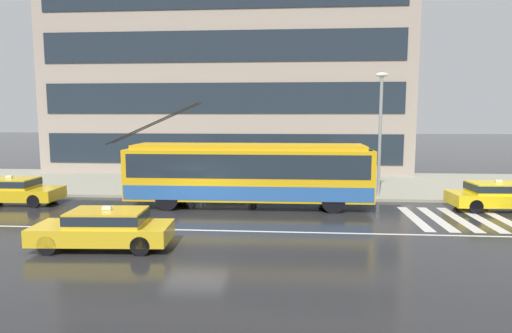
# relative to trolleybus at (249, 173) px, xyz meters

# --- Properties ---
(ground_plane) EXTENTS (160.00, 160.00, 0.00)m
(ground_plane) POSITION_rel_trolleybus_xyz_m (-1.91, -3.23, -1.62)
(ground_plane) COLOR #252527
(sidewalk_slab) EXTENTS (80.00, 10.00, 0.14)m
(sidewalk_slab) POSITION_rel_trolleybus_xyz_m (-1.91, 6.60, -1.55)
(sidewalk_slab) COLOR gray
(sidewalk_slab) RESTS_ON ground_plane
(crosswalk_stripe_edge_near) EXTENTS (0.44, 4.40, 0.01)m
(crosswalk_stripe_edge_near) POSITION_rel_trolleybus_xyz_m (7.18, -1.81, -1.62)
(crosswalk_stripe_edge_near) COLOR beige
(crosswalk_stripe_edge_near) RESTS_ON ground_plane
(crosswalk_stripe_inner_a) EXTENTS (0.44, 4.40, 0.01)m
(crosswalk_stripe_inner_a) POSITION_rel_trolleybus_xyz_m (8.08, -1.81, -1.62)
(crosswalk_stripe_inner_a) COLOR beige
(crosswalk_stripe_inner_a) RESTS_ON ground_plane
(crosswalk_stripe_center) EXTENTS (0.44, 4.40, 0.01)m
(crosswalk_stripe_center) POSITION_rel_trolleybus_xyz_m (8.98, -1.81, -1.62)
(crosswalk_stripe_center) COLOR beige
(crosswalk_stripe_center) RESTS_ON ground_plane
(crosswalk_stripe_inner_b) EXTENTS (0.44, 4.40, 0.01)m
(crosswalk_stripe_inner_b) POSITION_rel_trolleybus_xyz_m (9.88, -1.81, -1.62)
(crosswalk_stripe_inner_b) COLOR beige
(crosswalk_stripe_inner_b) RESTS_ON ground_plane
(crosswalk_stripe_edge_far) EXTENTS (0.44, 4.40, 0.01)m
(crosswalk_stripe_edge_far) POSITION_rel_trolleybus_xyz_m (10.78, -1.81, -1.62)
(crosswalk_stripe_edge_far) COLOR beige
(crosswalk_stripe_edge_far) RESTS_ON ground_plane
(lane_centre_line) EXTENTS (72.00, 0.14, 0.01)m
(lane_centre_line) POSITION_rel_trolleybus_xyz_m (-1.91, -4.43, -1.62)
(lane_centre_line) COLOR silver
(lane_centre_line) RESTS_ON ground_plane
(trolleybus) EXTENTS (12.42, 2.58, 4.92)m
(trolleybus) POSITION_rel_trolleybus_xyz_m (0.00, 0.00, 0.00)
(trolleybus) COLOR gold
(trolleybus) RESTS_ON ground_plane
(taxi_ahead_of_bus) EXTENTS (4.61, 1.95, 1.39)m
(taxi_ahead_of_bus) POSITION_rel_trolleybus_xyz_m (11.50, 0.16, -0.92)
(taxi_ahead_of_bus) COLOR yellow
(taxi_ahead_of_bus) RESTS_ON ground_plane
(taxi_queued_behind_bus) EXTENTS (4.47, 1.91, 1.39)m
(taxi_queued_behind_bus) POSITION_rel_trolleybus_xyz_m (-11.57, -0.29, -0.92)
(taxi_queued_behind_bus) COLOR gold
(taxi_queued_behind_bus) RESTS_ON ground_plane
(taxi_oncoming_near) EXTENTS (4.51, 1.99, 1.39)m
(taxi_oncoming_near) POSITION_rel_trolleybus_xyz_m (-4.11, -6.82, -0.92)
(taxi_oncoming_near) COLOR gold
(taxi_oncoming_near) RESTS_ON ground_plane
(bus_shelter) EXTENTS (3.52, 1.50, 2.42)m
(bus_shelter) POSITION_rel_trolleybus_xyz_m (-1.57, 3.07, 0.30)
(bus_shelter) COLOR gray
(bus_shelter) RESTS_ON sidewalk_slab
(pedestrian_at_shelter) EXTENTS (1.51, 1.51, 1.97)m
(pedestrian_at_shelter) POSITION_rel_trolleybus_xyz_m (-2.66, 4.59, 0.11)
(pedestrian_at_shelter) COLOR #5C524F
(pedestrian_at_shelter) RESTS_ON sidewalk_slab
(pedestrian_approaching_curb) EXTENTS (1.31, 1.31, 1.90)m
(pedestrian_approaching_curb) POSITION_rel_trolleybus_xyz_m (-0.08, 2.64, 0.01)
(pedestrian_approaching_curb) COLOR black
(pedestrian_approaching_curb) RESTS_ON sidewalk_slab
(street_lamp) EXTENTS (0.60, 0.32, 6.30)m
(street_lamp) POSITION_rel_trolleybus_xyz_m (6.50, 2.55, 2.27)
(street_lamp) COLOR gray
(street_lamp) RESTS_ON sidewalk_slab
(office_tower_corner_left) EXTENTS (26.89, 13.92, 21.54)m
(office_tower_corner_left) POSITION_rel_trolleybus_xyz_m (-2.91, 16.83, 9.15)
(office_tower_corner_left) COLOR #A39384
(office_tower_corner_left) RESTS_ON ground_plane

